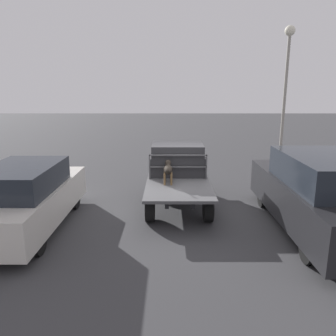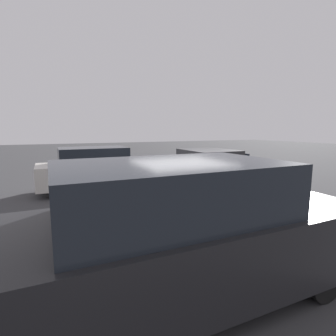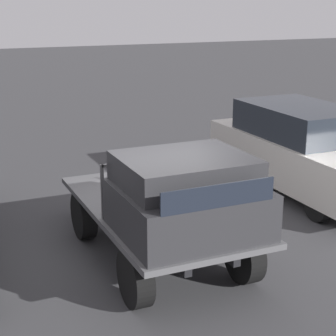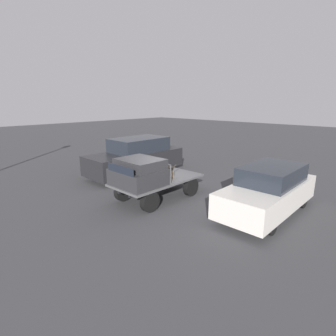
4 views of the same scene
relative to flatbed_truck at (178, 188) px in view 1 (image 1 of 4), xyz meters
The scene contains 8 objects.
ground_plane 0.59m from the flatbed_truck, ahead, with size 80.00×80.00×0.00m, color #38383A.
flatbed_truck is the anchor object (origin of this frame).
truck_cab 1.21m from the flatbed_truck, ahead, with size 1.59×1.76×0.97m.
truck_headboard 0.76m from the flatbed_truck, ahead, with size 0.04×1.76×0.76m.
dog 0.74m from the flatbed_truck, 126.23° to the left, with size 0.97×0.26×0.65m.
parked_sedan 4.20m from the flatbed_truck, 113.38° to the left, with size 4.55×1.78×1.69m.
parked_pickup_far 3.91m from the flatbed_truck, 116.97° to the right, with size 5.36×2.05×1.96m.
light_pole_near 10.90m from the flatbed_truck, 35.37° to the right, with size 0.53×0.53×6.64m.
Camera 1 is at (-9.46, 0.28, 3.48)m, focal length 35.00 mm.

